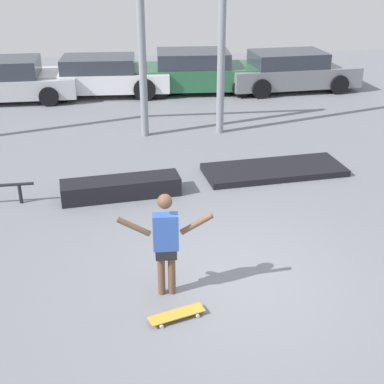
{
  "coord_description": "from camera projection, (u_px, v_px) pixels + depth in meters",
  "views": [
    {
      "loc": [
        -1.46,
        -6.71,
        4.69
      ],
      "look_at": [
        -0.41,
        1.68,
        0.72
      ],
      "focal_mm": 50.0,
      "sensor_mm": 36.0,
      "label": 1
    }
  ],
  "objects": [
    {
      "name": "canopy_support_right",
      "position": [
        328.0,
        6.0,
        13.45
      ],
      "size": [
        5.6,
        0.2,
        5.18
      ],
      "color": "gray",
      "rests_on": "ground_plane"
    },
    {
      "name": "parked_car_silver",
      "position": [
        5.0,
        81.0,
        17.18
      ],
      "size": [
        4.44,
        2.05,
        1.34
      ],
      "rotation": [
        0.0,
        0.0,
        0.02
      ],
      "color": "#B7BABF",
      "rests_on": "ground_plane"
    },
    {
      "name": "grind_box",
      "position": [
        121.0,
        188.0,
        10.78
      ],
      "size": [
        2.44,
        0.88,
        0.38
      ],
      "primitive_type": "cube",
      "rotation": [
        0.0,
        0.0,
        0.12
      ],
      "color": "black",
      "rests_on": "ground_plane"
    },
    {
      "name": "skateboarder",
      "position": [
        166.0,
        240.0,
        7.49
      ],
      "size": [
        1.35,
        0.21,
        1.6
      ],
      "rotation": [
        0.0,
        0.0,
        -0.03
      ],
      "color": "brown",
      "rests_on": "ground_plane"
    },
    {
      "name": "parked_car_grey",
      "position": [
        291.0,
        71.0,
        18.38
      ],
      "size": [
        4.55,
        2.18,
        1.32
      ],
      "rotation": [
        0.0,
        0.0,
        0.08
      ],
      "color": "slate",
      "rests_on": "ground_plane"
    },
    {
      "name": "ground_plane",
      "position": [
        232.0,
        279.0,
        8.19
      ],
      "size": [
        36.0,
        36.0,
        0.0
      ],
      "primitive_type": "plane",
      "color": "slate"
    },
    {
      "name": "parked_car_green",
      "position": [
        197.0,
        72.0,
        18.24
      ],
      "size": [
        4.46,
        2.19,
        1.37
      ],
      "rotation": [
        0.0,
        0.0,
        -0.05
      ],
      "color": "#28603D",
      "rests_on": "ground_plane"
    },
    {
      "name": "skateboard",
      "position": [
        177.0,
        314.0,
        7.31
      ],
      "size": [
        0.82,
        0.44,
        0.08
      ],
      "rotation": [
        0.0,
        0.0,
        0.31
      ],
      "color": "gold",
      "rests_on": "ground_plane"
    },
    {
      "name": "canopy_support_left",
      "position": [
        26.0,
        11.0,
        12.61
      ],
      "size": [
        5.6,
        0.2,
        5.18
      ],
      "color": "gray",
      "rests_on": "ground_plane"
    },
    {
      "name": "manual_pad",
      "position": [
        274.0,
        170.0,
        11.92
      ],
      "size": [
        3.22,
        1.5,
        0.14
      ],
      "primitive_type": "cube",
      "rotation": [
        0.0,
        0.0,
        0.1
      ],
      "color": "black",
      "rests_on": "ground_plane"
    },
    {
      "name": "parked_car_white",
      "position": [
        103.0,
        76.0,
        17.81
      ],
      "size": [
        4.37,
        2.04,
        1.27
      ],
      "rotation": [
        0.0,
        0.0,
        -0.05
      ],
      "color": "white",
      "rests_on": "ground_plane"
    }
  ]
}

